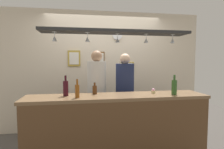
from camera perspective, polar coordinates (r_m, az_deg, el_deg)
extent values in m
cube|color=beige|center=(4.24, -2.30, 1.16)|extent=(4.40, 0.06, 2.60)
cube|color=brown|center=(2.85, 1.55, -6.66)|extent=(2.70, 0.55, 0.04)
cube|color=brown|center=(2.76, 2.62, -18.06)|extent=(2.65, 0.04, 0.97)
cube|color=black|center=(2.88, 1.39, 12.65)|extent=(2.20, 0.36, 0.04)
cylinder|color=silver|center=(2.82, -16.91, 12.14)|extent=(0.06, 0.06, 0.00)
cylinder|color=silver|center=(2.82, -16.89, 11.59)|extent=(0.01, 0.01, 0.06)
cone|color=silver|center=(2.81, -16.87, 10.27)|extent=(0.07, 0.07, 0.08)
cylinder|color=silver|center=(2.80, -7.40, 12.35)|extent=(0.06, 0.06, 0.00)
cylinder|color=silver|center=(2.80, -7.40, 11.79)|extent=(0.01, 0.01, 0.06)
cone|color=silver|center=(2.79, -7.38, 10.47)|extent=(0.07, 0.07, 0.08)
cylinder|color=silver|center=(2.90, 1.65, 12.10)|extent=(0.06, 0.06, 0.00)
cylinder|color=silver|center=(2.90, 1.65, 11.56)|extent=(0.01, 0.01, 0.06)
cone|color=silver|center=(2.89, 1.65, 10.28)|extent=(0.07, 0.07, 0.08)
cylinder|color=silver|center=(2.98, 10.22, 11.84)|extent=(0.06, 0.06, 0.00)
cylinder|color=silver|center=(2.97, 10.21, 11.31)|extent=(0.01, 0.01, 0.06)
cone|color=silver|center=(2.97, 10.20, 10.07)|extent=(0.07, 0.07, 0.08)
cylinder|color=silver|center=(3.14, 17.75, 11.32)|extent=(0.06, 0.06, 0.00)
cylinder|color=silver|center=(3.13, 17.74, 10.82)|extent=(0.01, 0.01, 0.06)
cone|color=silver|center=(3.13, 17.71, 9.63)|extent=(0.07, 0.07, 0.08)
cube|color=#2D334C|center=(3.61, -4.51, -13.91)|extent=(0.17, 0.18, 0.81)
cylinder|color=white|center=(3.45, -4.59, -1.86)|extent=(0.34, 0.34, 0.71)
sphere|color=#9E7556|center=(3.43, -4.63, 5.51)|extent=(0.20, 0.20, 0.20)
cube|color=#2D334C|center=(3.70, 3.83, -13.66)|extent=(0.17, 0.18, 0.79)
cylinder|color=navy|center=(3.54, 3.89, -2.27)|extent=(0.34, 0.34, 0.68)
sphere|color=beige|center=(3.52, 3.92, 4.71)|extent=(0.19, 0.19, 0.19)
cylinder|color=#2D5623|center=(3.04, 18.18, -3.66)|extent=(0.08, 0.08, 0.22)
cylinder|color=#2D5623|center=(3.02, 18.25, -0.85)|extent=(0.03, 0.03, 0.08)
cylinder|color=#512D14|center=(2.93, -5.22, -4.63)|extent=(0.07, 0.07, 0.13)
cylinder|color=#512D14|center=(2.92, -5.24, -2.89)|extent=(0.03, 0.03, 0.05)
cylinder|color=brown|center=(2.69, -10.38, -4.98)|extent=(0.06, 0.06, 0.18)
cylinder|color=brown|center=(2.67, -10.42, -2.22)|extent=(0.03, 0.03, 0.08)
cylinder|color=#380F19|center=(2.85, -13.73, -4.08)|extent=(0.08, 0.08, 0.22)
cylinder|color=#380F19|center=(2.84, -13.78, -1.08)|extent=(0.03, 0.03, 0.08)
cylinder|color=beige|center=(3.07, 12.31, -5.18)|extent=(0.06, 0.06, 0.04)
sphere|color=pink|center=(3.06, 12.32, -4.59)|extent=(0.05, 0.05, 0.05)
cube|color=brown|center=(4.18, -3.49, 5.07)|extent=(0.18, 0.02, 0.26)
cube|color=white|center=(4.17, -3.47, 5.07)|extent=(0.14, 0.01, 0.20)
cube|color=#B29338|center=(4.29, 4.62, 2.56)|extent=(0.30, 0.02, 0.18)
cube|color=white|center=(4.28, 4.66, 2.55)|extent=(0.23, 0.01, 0.14)
cube|color=#B29338|center=(4.16, -11.31, 4.77)|extent=(0.26, 0.02, 0.34)
cube|color=white|center=(4.14, -11.32, 4.77)|extent=(0.20, 0.01, 0.26)
cylinder|color=white|center=(4.27, 1.62, 11.85)|extent=(0.22, 0.03, 0.22)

